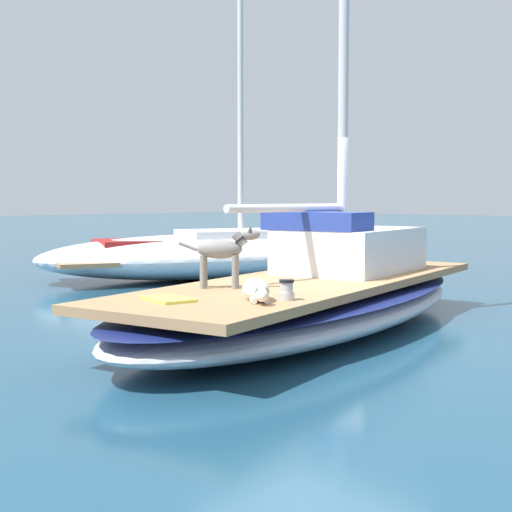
{
  "coord_description": "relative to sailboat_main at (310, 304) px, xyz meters",
  "views": [
    {
      "loc": [
        5.79,
        -7.08,
        1.68
      ],
      "look_at": [
        0.0,
        -1.0,
        1.01
      ],
      "focal_mm": 50.76,
      "sensor_mm": 36.0,
      "label": 1
    }
  ],
  "objects": [
    {
      "name": "mast_main",
      "position": [
        -0.17,
        0.72,
        3.21
      ],
      "size": [
        0.14,
        2.27,
        6.46
      ],
      "color": "silver",
      "rests_on": "sailboat_main"
    },
    {
      "name": "ground_plane",
      "position": [
        0.0,
        0.0,
        -0.34
      ],
      "size": [
        120.0,
        120.0,
        0.0
      ],
      "primitive_type": "plane",
      "color": "navy"
    },
    {
      "name": "dog_grey",
      "position": [
        -0.12,
        -1.41,
        0.75
      ],
      "size": [
        0.78,
        0.66,
        0.7
      ],
      "color": "gray",
      "rests_on": "sailboat_main"
    },
    {
      "name": "deck_winch",
      "position": [
        1.05,
        -1.65,
        0.42
      ],
      "size": [
        0.16,
        0.16,
        0.21
      ],
      "color": "#B7B7BC",
      "rests_on": "sailboat_main"
    },
    {
      "name": "cabin_house",
      "position": [
        -0.23,
        1.1,
        0.67
      ],
      "size": [
        1.79,
        2.45,
        0.84
      ],
      "color": "silver",
      "rests_on": "sailboat_main"
    },
    {
      "name": "deck_towel",
      "position": [
        0.21,
        -2.49,
        0.34
      ],
      "size": [
        0.62,
        0.46,
        0.03
      ],
      "primitive_type": "cube",
      "rotation": [
        0.0,
        0.0,
        -0.2
      ],
      "color": "#D8D14C",
      "rests_on": "sailboat_main"
    },
    {
      "name": "moored_boat_port_side",
      "position": [
        -5.41,
        3.22,
        0.17
      ],
      "size": [
        5.38,
        7.69,
        6.47
      ],
      "color": "white",
      "rests_on": "ground"
    },
    {
      "name": "sailboat_main",
      "position": [
        0.0,
        0.0,
        0.0
      ],
      "size": [
        3.83,
        7.58,
        0.66
      ],
      "color": "#B2B7C1",
      "rests_on": "ground"
    },
    {
      "name": "dog_white",
      "position": [
        0.85,
        -1.89,
        0.43
      ],
      "size": [
        0.81,
        0.65,
        0.22
      ],
      "color": "silver",
      "rests_on": "sailboat_main"
    }
  ]
}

